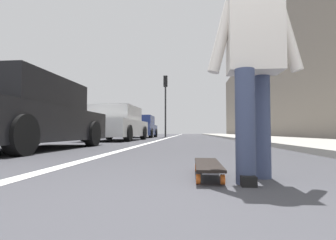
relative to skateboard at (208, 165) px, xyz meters
The scene contains 10 objects.
ground_plane 8.52m from the skateboard, ahead, with size 80.00×80.00×0.00m, color #38383D.
lane_stripe_white 18.58m from the skateboard, ahead, with size 52.00×0.16×0.01m, color silver.
sidewalk_curb 16.87m from the skateboard, 11.78° to the right, with size 52.00×3.20×0.11m, color #9E9B93.
building_facade 21.83m from the skateboard, 17.00° to the right, with size 40.00×1.20×8.29m, color gray.
skateboard is the anchor object (origin of this frame).
skater_person 0.92m from the skateboard, 113.33° to the right, with size 0.46×0.72×1.64m.
parked_car_near 4.67m from the skateboard, 49.29° to the left, with size 4.57×1.94×1.48m.
parked_car_mid 9.76m from the skateboard, 19.93° to the left, with size 4.59×2.07×1.48m.
parked_car_far 15.79m from the skateboard, 12.51° to the left, with size 4.06×1.90×1.46m.
traffic_light 17.23m from the skateboard, ahead, with size 0.33×0.28×4.48m.
Camera 1 is at (-0.71, -0.04, 0.37)m, focal length 28.23 mm.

